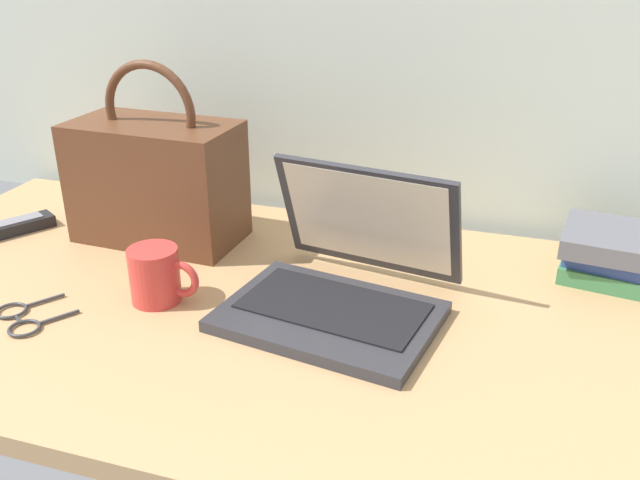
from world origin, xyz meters
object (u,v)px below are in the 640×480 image
(eyeglasses, at_px, (20,318))
(book_stack, at_px, (621,255))
(coffee_mug, at_px, (156,275))
(remote_control_near, at_px, (10,228))
(laptop, at_px, (343,281))
(handbag, at_px, (157,179))

(eyeglasses, relative_size, book_stack, 0.67)
(coffee_mug, height_order, remote_control_near, coffee_mug)
(remote_control_near, bearing_deg, eyeglasses, -47.91)
(eyeglasses, bearing_deg, laptop, 22.50)
(laptop, bearing_deg, book_stack, 29.00)
(laptop, distance_m, eyeglasses, 0.49)
(handbag, relative_size, book_stack, 1.63)
(remote_control_near, relative_size, book_stack, 0.79)
(coffee_mug, relative_size, handbag, 0.35)
(coffee_mug, xyz_separation_m, remote_control_near, (-0.40, 0.14, -0.03))
(book_stack, bearing_deg, eyeglasses, -154.30)
(laptop, height_order, remote_control_near, laptop)
(coffee_mug, xyz_separation_m, book_stack, (0.69, 0.30, -0.00))
(eyeglasses, bearing_deg, remote_control_near, 132.09)
(eyeglasses, bearing_deg, coffee_mug, 35.32)
(remote_control_near, bearing_deg, handbag, 14.46)
(eyeglasses, xyz_separation_m, handbag, (0.05, 0.34, 0.11))
(book_stack, bearing_deg, coffee_mug, -156.88)
(handbag, bearing_deg, laptop, -20.68)
(coffee_mug, distance_m, eyeglasses, 0.21)
(laptop, relative_size, handbag, 1.05)
(remote_control_near, height_order, book_stack, book_stack)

